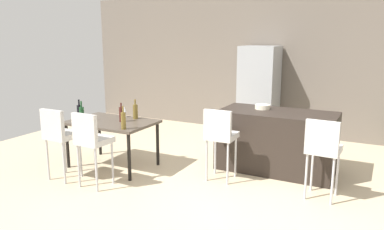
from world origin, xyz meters
name	(u,v)px	position (x,y,z in m)	size (l,w,h in m)	color
ground_plane	(241,187)	(0.00, 0.00, 0.00)	(10.00, 10.00, 0.00)	#C6B28E
back_wall	(298,65)	(0.00, 3.16, 1.45)	(10.00, 0.12, 2.90)	#665B51
kitchen_island	(276,141)	(0.22, 0.90, 0.46)	(1.73, 0.85, 0.92)	black
bar_chair_left	(220,133)	(-0.37, 0.10, 0.70)	(0.41, 0.41, 1.05)	beige
bar_chair_middle	(323,147)	(1.02, 0.10, 0.70)	(0.42, 0.42, 1.05)	beige
dining_table	(112,125)	(-2.11, -0.14, 0.67)	(1.31, 0.87, 0.74)	#4C4238
dining_chair_near	(59,133)	(-2.41, -0.93, 0.70)	(0.40, 0.40, 1.05)	beige
dining_chair_far	(91,138)	(-1.82, -0.93, 0.70)	(0.41, 0.41, 1.05)	beige
wine_bottle_right	(82,114)	(-2.52, -0.35, 0.86)	(0.07, 0.07, 0.32)	#194723
wine_bottle_inner	(79,111)	(-2.69, -0.23, 0.86)	(0.08, 0.08, 0.31)	black
wine_bottle_corner	(121,114)	(-1.95, -0.10, 0.86)	(0.07, 0.07, 0.30)	#471E19
wine_bottle_far	(135,111)	(-1.88, 0.17, 0.86)	(0.08, 0.08, 0.31)	brown
wine_bottle_near	(123,120)	(-1.62, -0.47, 0.87)	(0.07, 0.07, 0.34)	brown
wine_glass_left	(124,109)	(-2.13, 0.21, 0.86)	(0.07, 0.07, 0.17)	silver
refrigerator	(259,92)	(-0.66, 2.72, 0.92)	(0.72, 0.68, 1.84)	#939699
fruit_bowl	(262,107)	(-0.05, 1.00, 0.96)	(0.23, 0.23, 0.07)	beige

